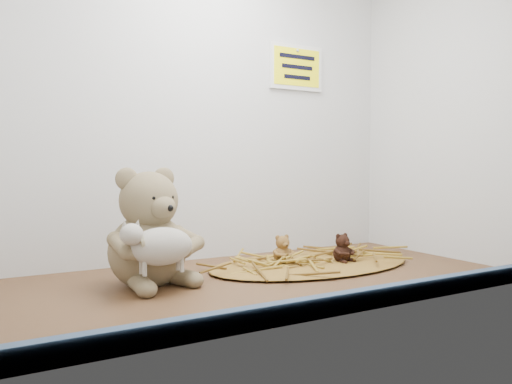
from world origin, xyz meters
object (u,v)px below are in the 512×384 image
toy_lamb (162,246)px  mini_teddy_tan (282,248)px  main_teddy (148,226)px  mini_teddy_brown (342,246)px

toy_lamb → mini_teddy_tan: toy_lamb is taller
main_teddy → mini_teddy_brown: bearing=-18.6°
main_teddy → toy_lamb: 9.55cm
main_teddy → toy_lamb: size_ratio=1.53×
main_teddy → mini_teddy_tan: (35.98, 2.87, -7.94)cm
toy_lamb → mini_teddy_brown: (50.12, 5.48, -4.82)cm
mini_teddy_brown → toy_lamb: bearing=178.5°
mini_teddy_tan → mini_teddy_brown: size_ratio=0.97×
main_teddy → mini_teddy_tan: bearing=-9.9°
toy_lamb → mini_teddy_brown: size_ratio=2.23×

